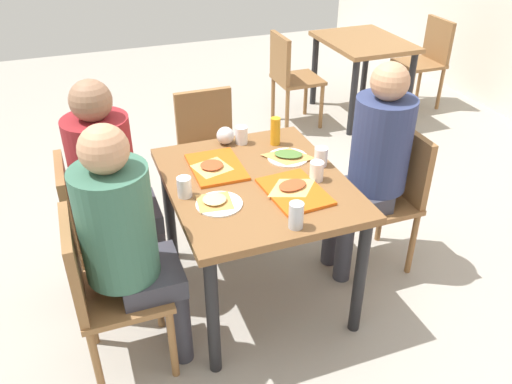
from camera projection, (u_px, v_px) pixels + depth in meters
The scene contains 27 objects.
ground_plane at pixel (256, 290), 3.04m from camera, with size 10.00×10.00×0.02m, color #9E998E.
main_table at pixel (256, 196), 2.70m from camera, with size 1.04×0.88×0.73m.
chair_near_left at pixel (91, 222), 2.74m from camera, with size 0.40×0.40×0.85m.
chair_near_right at pixel (102, 286), 2.33m from camera, with size 0.40×0.40×0.85m.
chair_far_side at pixel (390, 190), 3.02m from camera, with size 0.40×0.40×0.85m.
chair_left_end at pixel (209, 146), 3.50m from camera, with size 0.40×0.40×0.85m.
person_in_red at pixel (112, 177), 2.65m from camera, with size 0.32×0.42×1.26m.
person_in_brown_jacket at pixel (127, 235), 2.24m from camera, with size 0.32×0.42×1.26m.
person_far_side at pixel (374, 156), 2.85m from camera, with size 0.32×0.42×1.26m.
tray_red_near at pixel (216, 167), 2.75m from camera, with size 0.36×0.26×0.02m, color #D85914.
tray_red_far at pixel (295, 191), 2.54m from camera, with size 0.36×0.26×0.02m, color #D85914.
paper_plate_center at pixel (288, 158), 2.84m from camera, with size 0.22×0.22×0.01m, color white.
paper_plate_near_edge at pixel (219, 204), 2.45m from camera, with size 0.22×0.22×0.01m, color white.
pizza_slice_a at pixel (212, 166), 2.72m from camera, with size 0.23×0.23×0.02m.
pizza_slice_b at pixel (292, 186), 2.55m from camera, with size 0.19×0.24×0.02m.
pizza_slice_c at pixel (288, 155), 2.84m from camera, with size 0.23×0.26×0.02m.
pizza_slice_d at pixel (214, 200), 2.46m from camera, with size 0.22×0.22×0.02m.
plastic_cup_a at pixel (321, 157), 2.76m from camera, with size 0.07×0.07×0.10m, color white.
plastic_cup_b at pixel (184, 187), 2.49m from camera, with size 0.07×0.07×0.10m, color white.
plastic_cup_c at pixel (241, 135), 2.98m from camera, with size 0.07×0.07×0.10m, color white.
plastic_cup_d at pixel (317, 171), 2.63m from camera, with size 0.07×0.07×0.10m, color white.
soda_can at pixel (296, 215), 2.27m from camera, with size 0.07×0.07×0.12m, color #B7BCC6.
condiment_bottle at pixel (275, 131), 2.95m from camera, with size 0.06×0.06×0.16m, color orange.
foil_bundle at pixel (225, 136), 2.97m from camera, with size 0.10×0.10×0.10m, color silver.
background_table at pixel (363, 53), 4.86m from camera, with size 0.90×0.70×0.73m.
background_chair_near at pixel (290, 74), 4.71m from camera, with size 0.40×0.40×0.85m.
background_chair_far at pixel (427, 56), 5.14m from camera, with size 0.40×0.40×0.85m.
Camera 1 is at (2.14, -0.79, 2.08)m, focal length 36.90 mm.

